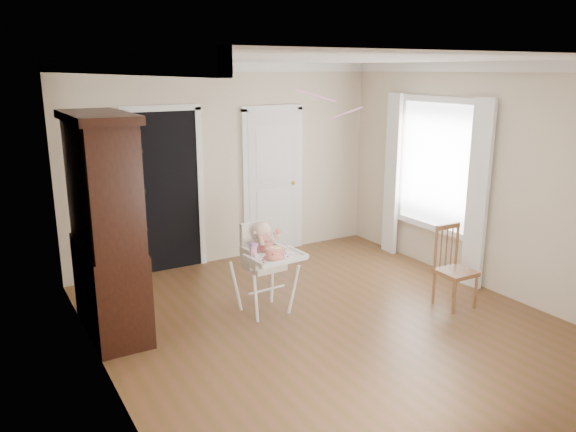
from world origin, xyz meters
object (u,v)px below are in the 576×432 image
high_chair (264,258)px  china_cabinet (106,226)px  cake (275,253)px  dining_chair (454,269)px  sippy_cup (253,249)px

high_chair → china_cabinet: size_ratio=0.46×
cake → dining_chair: bearing=-17.9°
high_chair → dining_chair: size_ratio=1.11×
high_chair → cake: size_ratio=4.17×
high_chair → cake: high_chair is taller
china_cabinet → dining_chair: bearing=-20.4°
cake → sippy_cup: (-0.16, 0.17, 0.02)m
high_chair → dining_chair: 2.15m
high_chair → cake: 0.31m
sippy_cup → dining_chair: (2.12, -0.80, -0.36)m
sippy_cup → china_cabinet: (-1.37, 0.50, 0.32)m
sippy_cup → china_cabinet: china_cabinet is taller
cake → dining_chair: size_ratio=0.27×
high_chair → sippy_cup: high_chair is taller
sippy_cup → dining_chair: size_ratio=0.20×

